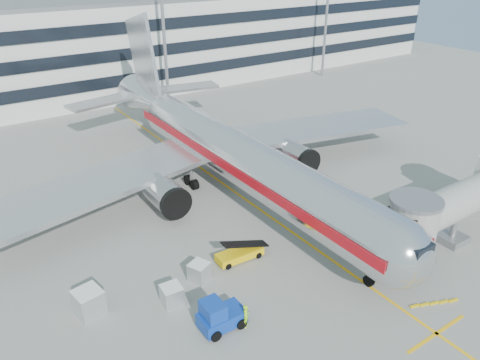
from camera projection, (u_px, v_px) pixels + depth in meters
ground at (299, 237)px, 41.59m from camera, size 180.00×180.00×0.00m
lead_in_line at (237, 193)px, 48.99m from camera, size 0.25×70.00×0.01m
stop_bar at (437, 334)px, 31.23m from camera, size 6.00×0.25×0.01m
main_jet at (228, 151)px, 48.37m from camera, size 50.95×48.70×16.06m
jet_bridge at (471, 198)px, 40.06m from camera, size 17.80×4.50×7.00m
terminal at (83, 46)px, 80.98m from camera, size 150.00×24.25×15.60m
light_mast_centre at (162, 8)px, 70.03m from camera, size 2.40×1.20×25.45m
belt_loader at (239, 254)px, 38.41m from camera, size 4.23×1.70×2.01m
baggage_tug at (219, 316)px, 31.27m from camera, size 3.15×2.04×2.34m
cargo_container_left at (89, 302)px, 32.61m from camera, size 2.06×2.06×1.90m
cargo_container_right at (172, 295)px, 33.57m from camera, size 1.50×1.50×1.50m
cargo_container_front at (199, 271)px, 36.03m from camera, size 1.80×1.80×1.46m
ramp_worker at (246, 316)px, 31.47m from camera, size 0.77×0.72×1.78m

